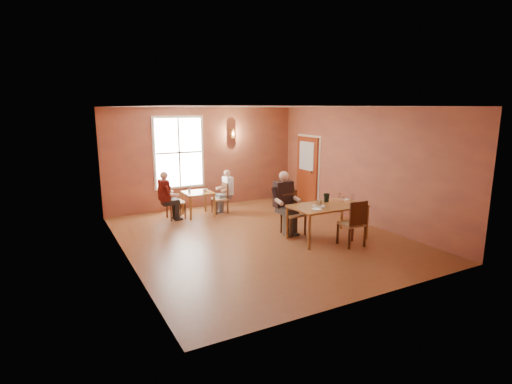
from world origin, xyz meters
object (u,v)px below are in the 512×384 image
diner_main (294,205)px  chair_diner_maroon (176,201)px  diner_white (221,193)px  diner_maroon (174,196)px  chair_diner_main (293,213)px  main_table (327,222)px  second_table (198,204)px  chair_diner_white (220,198)px  chair_empty (352,223)px

diner_main → chair_diner_maroon: (-2.06, 2.69, -0.24)m
diner_white → diner_main: bearing=-164.7°
diner_maroon → diner_white: bearing=90.0°
chair_diner_main → diner_maroon: diner_maroon is taller
chair_diner_main → diner_maroon: 3.39m
main_table → diner_white: size_ratio=1.44×
main_table → diner_maroon: bearing=128.1°
diner_white → chair_diner_maroon: diner_white is taller
chair_diner_main → diner_main: size_ratio=0.71×
second_table → chair_diner_white: chair_diner_white is taller
second_table → main_table: bearing=-60.0°
chair_diner_white → diner_main: bearing=-164.2°
chair_diner_main → diner_main: bearing=90.0°
chair_diner_main → chair_empty: (0.68, -1.27, 0.00)m
chair_diner_maroon → diner_maroon: (-0.03, 0.00, 0.16)m
chair_empty → chair_diner_maroon: bearing=127.9°
main_table → diner_maroon: 4.22m
chair_empty → diner_white: (-1.42, 3.94, 0.07)m
second_table → diner_white: (0.68, 0.00, 0.25)m
chair_diner_maroon → chair_diner_white: bearing=90.0°
diner_main → diner_maroon: size_ratio=1.12×
chair_diner_white → chair_diner_maroon: chair_diner_maroon is taller
second_table → diner_maroon: 0.75m
diner_maroon → main_table: bearing=38.1°
main_table → second_table: main_table is taller
chair_diner_main → chair_diner_white: bearing=-74.0°
diner_white → diner_maroon: (-1.36, 0.00, 0.06)m
chair_empty → diner_white: size_ratio=0.87×
chair_diner_white → chair_diner_maroon: (-1.30, 0.00, 0.05)m
diner_maroon → diner_main: bearing=37.9°
second_table → diner_maroon: diner_maroon is taller
diner_main → second_table: size_ratio=1.89×
second_table → diner_main: bearing=-62.3°
diner_main → diner_maroon: bearing=-52.1°
main_table → diner_main: size_ratio=1.17×
chair_diner_main → second_table: chair_diner_main is taller
chair_diner_maroon → diner_white: bearing=90.0°
chair_diner_main → diner_white: 2.76m
chair_diner_main → main_table: bearing=127.6°
diner_main → chair_diner_white: diner_main is taller
chair_diner_maroon → main_table: bearing=37.7°
main_table → chair_diner_main: 0.83m
main_table → second_table: bearing=120.0°
second_table → diner_white: diner_white is taller
main_table → diner_main: bearing=128.9°
second_table → chair_diner_white: bearing=0.0°
chair_diner_main → chair_diner_maroon: size_ratio=1.06×
main_table → chair_empty: bearing=-73.5°
second_table → diner_white: 0.73m
diner_white → chair_diner_maroon: size_ratio=1.21×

